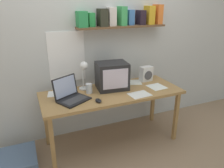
{
  "coord_description": "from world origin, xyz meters",
  "views": [
    {
      "loc": [
        -0.96,
        -2.27,
        1.75
      ],
      "look_at": [
        0.0,
        0.0,
        0.82
      ],
      "focal_mm": 35.0,
      "sensor_mm": 36.0,
      "label": 1
    }
  ],
  "objects_px": {
    "desk_lamp": "(84,70)",
    "open_notebook": "(140,95)",
    "printed_handout": "(60,94)",
    "loose_paper_near_monitor": "(131,82)",
    "laptop": "(70,94)",
    "juice_glass": "(89,89)",
    "crt_monitor": "(112,76)",
    "corner_desk": "(112,96)",
    "space_heater": "(146,74)",
    "loose_paper_near_laptop": "(157,87)",
    "floor_cushion": "(16,161)",
    "computer_mouse": "(98,101)"
  },
  "relations": [
    {
      "from": "desk_lamp",
      "to": "loose_paper_near_laptop",
      "type": "distance_m",
      "value": 0.96
    },
    {
      "from": "floor_cushion",
      "to": "space_heater",
      "type": "bearing_deg",
      "value": 5.79
    },
    {
      "from": "printed_handout",
      "to": "juice_glass",
      "type": "bearing_deg",
      "value": -19.37
    },
    {
      "from": "desk_lamp",
      "to": "open_notebook",
      "type": "xyz_separation_m",
      "value": [
        0.56,
        -0.39,
        -0.25
      ]
    },
    {
      "from": "juice_glass",
      "to": "loose_paper_near_laptop",
      "type": "bearing_deg",
      "value": -9.74
    },
    {
      "from": "loose_paper_near_monitor",
      "to": "crt_monitor",
      "type": "bearing_deg",
      "value": -162.53
    },
    {
      "from": "open_notebook",
      "to": "space_heater",
      "type": "bearing_deg",
      "value": 50.78
    },
    {
      "from": "crt_monitor",
      "to": "space_heater",
      "type": "height_order",
      "value": "crt_monitor"
    },
    {
      "from": "crt_monitor",
      "to": "open_notebook",
      "type": "distance_m",
      "value": 0.42
    },
    {
      "from": "loose_paper_near_laptop",
      "to": "corner_desk",
      "type": "bearing_deg",
      "value": 172.36
    },
    {
      "from": "computer_mouse",
      "to": "loose_paper_near_monitor",
      "type": "distance_m",
      "value": 0.74
    },
    {
      "from": "printed_handout",
      "to": "floor_cushion",
      "type": "relative_size",
      "value": 0.67
    },
    {
      "from": "desk_lamp",
      "to": "loose_paper_near_laptop",
      "type": "xyz_separation_m",
      "value": [
        0.89,
        -0.26,
        -0.25
      ]
    },
    {
      "from": "space_heater",
      "to": "loose_paper_near_laptop",
      "type": "distance_m",
      "value": 0.28
    },
    {
      "from": "laptop",
      "to": "desk_lamp",
      "type": "distance_m",
      "value": 0.36
    },
    {
      "from": "crt_monitor",
      "to": "loose_paper_near_laptop",
      "type": "bearing_deg",
      "value": -11.7
    },
    {
      "from": "desk_lamp",
      "to": "printed_handout",
      "type": "height_order",
      "value": "desk_lamp"
    },
    {
      "from": "laptop",
      "to": "juice_glass",
      "type": "height_order",
      "value": "laptop"
    },
    {
      "from": "crt_monitor",
      "to": "laptop",
      "type": "relative_size",
      "value": 0.97
    },
    {
      "from": "juice_glass",
      "to": "loose_paper_near_monitor",
      "type": "height_order",
      "value": "juice_glass"
    },
    {
      "from": "juice_glass",
      "to": "loose_paper_near_laptop",
      "type": "height_order",
      "value": "juice_glass"
    },
    {
      "from": "loose_paper_near_laptop",
      "to": "juice_glass",
      "type": "bearing_deg",
      "value": 170.26
    },
    {
      "from": "loose_paper_near_laptop",
      "to": "laptop",
      "type": "bearing_deg",
      "value": 177.34
    },
    {
      "from": "crt_monitor",
      "to": "corner_desk",
      "type": "bearing_deg",
      "value": -106.42
    },
    {
      "from": "computer_mouse",
      "to": "printed_handout",
      "type": "bearing_deg",
      "value": 131.59
    },
    {
      "from": "corner_desk",
      "to": "open_notebook",
      "type": "xyz_separation_m",
      "value": [
        0.27,
        -0.21,
        0.06
      ]
    },
    {
      "from": "computer_mouse",
      "to": "loose_paper_near_monitor",
      "type": "xyz_separation_m",
      "value": [
        0.61,
        0.41,
        -0.01
      ]
    },
    {
      "from": "crt_monitor",
      "to": "floor_cushion",
      "type": "distance_m",
      "value": 1.48
    },
    {
      "from": "desk_lamp",
      "to": "space_heater",
      "type": "relative_size",
      "value": 1.82
    },
    {
      "from": "open_notebook",
      "to": "floor_cushion",
      "type": "bearing_deg",
      "value": 171.59
    },
    {
      "from": "space_heater",
      "to": "loose_paper_near_laptop",
      "type": "xyz_separation_m",
      "value": [
        0.01,
        -0.26,
        -0.1
      ]
    },
    {
      "from": "open_notebook",
      "to": "loose_paper_near_monitor",
      "type": "bearing_deg",
      "value": 77.11
    },
    {
      "from": "juice_glass",
      "to": "computer_mouse",
      "type": "height_order",
      "value": "juice_glass"
    },
    {
      "from": "loose_paper_near_laptop",
      "to": "floor_cushion",
      "type": "relative_size",
      "value": 0.49
    },
    {
      "from": "juice_glass",
      "to": "space_heater",
      "type": "relative_size",
      "value": 0.58
    },
    {
      "from": "space_heater",
      "to": "printed_handout",
      "type": "relative_size",
      "value": 0.66
    },
    {
      "from": "laptop",
      "to": "space_heater",
      "type": "height_order",
      "value": "laptop"
    },
    {
      "from": "laptop",
      "to": "juice_glass",
      "type": "distance_m",
      "value": 0.27
    },
    {
      "from": "floor_cushion",
      "to": "desk_lamp",
      "type": "bearing_deg",
      "value": 11.11
    },
    {
      "from": "computer_mouse",
      "to": "loose_paper_near_laptop",
      "type": "bearing_deg",
      "value": 8.82
    },
    {
      "from": "space_heater",
      "to": "floor_cushion",
      "type": "distance_m",
      "value": 1.94
    },
    {
      "from": "corner_desk",
      "to": "juice_glass",
      "type": "height_order",
      "value": "juice_glass"
    },
    {
      "from": "loose_paper_near_laptop",
      "to": "computer_mouse",
      "type": "bearing_deg",
      "value": -171.18
    },
    {
      "from": "laptop",
      "to": "floor_cushion",
      "type": "height_order",
      "value": "laptop"
    },
    {
      "from": "floor_cushion",
      "to": "printed_handout",
      "type": "bearing_deg",
      "value": 17.38
    },
    {
      "from": "computer_mouse",
      "to": "open_notebook",
      "type": "bearing_deg",
      "value": -0.23
    },
    {
      "from": "loose_paper_near_monitor",
      "to": "open_notebook",
      "type": "xyz_separation_m",
      "value": [
        -0.09,
        -0.41,
        0.0
      ]
    },
    {
      "from": "space_heater",
      "to": "open_notebook",
      "type": "distance_m",
      "value": 0.52
    },
    {
      "from": "corner_desk",
      "to": "space_heater",
      "type": "height_order",
      "value": "space_heater"
    },
    {
      "from": "computer_mouse",
      "to": "floor_cushion",
      "type": "distance_m",
      "value": 1.17
    }
  ]
}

